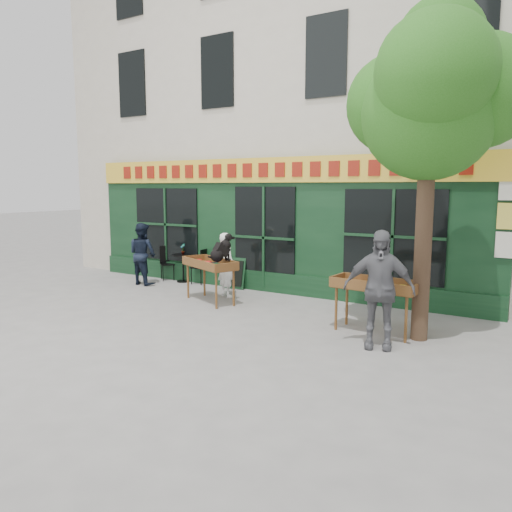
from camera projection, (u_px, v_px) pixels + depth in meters
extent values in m
plane|color=slate|center=(208.00, 310.00, 10.57)|extent=(80.00, 80.00, 0.00)
cube|color=beige|center=(327.00, 106.00, 14.93)|extent=(14.00, 7.00, 10.00)
cube|color=black|center=(266.00, 227.00, 12.39)|extent=(11.00, 0.16, 3.20)
cube|color=yellow|center=(264.00, 170.00, 12.09)|extent=(11.00, 0.06, 0.60)
cube|color=maroon|center=(263.00, 170.00, 12.06)|extent=(9.60, 0.03, 0.34)
cube|color=black|center=(264.00, 281.00, 12.49)|extent=(11.00, 0.10, 0.50)
cube|color=black|center=(264.00, 238.00, 12.34)|extent=(1.70, 0.05, 2.50)
cube|color=black|center=(166.00, 224.00, 13.97)|extent=(2.20, 0.05, 2.00)
cube|color=black|center=(393.00, 236.00, 10.65)|extent=(2.20, 0.05, 2.00)
cube|color=silver|center=(507.00, 245.00, 9.50)|extent=(0.42, 0.02, 0.50)
cube|color=#E5D14C|center=(509.00, 216.00, 9.42)|extent=(0.42, 0.02, 0.50)
cube|color=silver|center=(511.00, 187.00, 9.34)|extent=(0.42, 0.02, 0.50)
cylinder|color=#382619|center=(424.00, 235.00, 8.34)|extent=(0.28, 0.28, 3.60)
sphere|color=#205D15|center=(429.00, 112.00, 8.06)|extent=(2.20, 2.20, 2.20)
sphere|color=#205D15|center=(480.00, 92.00, 7.91)|extent=(1.80, 1.80, 1.80)
sphere|color=#205D15|center=(396.00, 104.00, 8.51)|extent=(1.70, 1.70, 1.70)
sphere|color=#205D15|center=(436.00, 71.00, 7.38)|extent=(1.80, 1.80, 1.80)
sphere|color=#205D15|center=(421.00, 82.00, 8.64)|extent=(1.60, 1.60, 1.60)
sphere|color=#205D15|center=(441.00, 41.00, 7.94)|extent=(1.40, 1.40, 1.40)
cylinder|color=brown|center=(188.00, 281.00, 11.71)|extent=(0.05, 0.05, 0.80)
cylinder|color=brown|center=(216.00, 291.00, 10.65)|extent=(0.05, 0.05, 0.80)
cylinder|color=brown|center=(204.00, 279.00, 11.96)|extent=(0.05, 0.05, 0.80)
cylinder|color=brown|center=(234.00, 288.00, 10.90)|extent=(0.05, 0.05, 0.80)
cube|color=brown|center=(210.00, 266.00, 11.25)|extent=(1.61, 1.12, 0.05)
cube|color=brown|center=(198.00, 264.00, 11.07)|extent=(1.39, 0.63, 0.18)
cube|color=brown|center=(221.00, 262.00, 11.40)|extent=(1.39, 0.63, 0.18)
cube|color=brown|center=(210.00, 264.00, 11.24)|extent=(1.35, 0.88, 0.06)
imported|color=white|center=(226.00, 265.00, 11.80)|extent=(0.66, 0.56, 1.53)
cylinder|color=brown|center=(336.00, 308.00, 9.10)|extent=(0.05, 0.05, 0.80)
cylinder|color=brown|center=(406.00, 320.00, 8.34)|extent=(0.05, 0.05, 0.80)
cylinder|color=brown|center=(347.00, 304.00, 9.45)|extent=(0.05, 0.05, 0.80)
cylinder|color=brown|center=(415.00, 314.00, 8.69)|extent=(0.05, 0.05, 0.80)
cube|color=brown|center=(375.00, 288.00, 8.83)|extent=(1.54, 0.70, 0.05)
cube|color=brown|center=(369.00, 286.00, 8.59)|extent=(1.50, 0.16, 0.18)
cube|color=brown|center=(382.00, 281.00, 9.05)|extent=(1.50, 0.16, 0.18)
cube|color=brown|center=(375.00, 285.00, 8.83)|extent=(1.33, 0.50, 0.06)
imported|color=#58585D|center=(379.00, 289.00, 8.03)|extent=(1.22, 0.76, 1.93)
cylinder|color=black|center=(183.00, 281.00, 13.73)|extent=(0.36, 0.36, 0.03)
cylinder|color=black|center=(183.00, 268.00, 13.68)|extent=(0.04, 0.04, 0.72)
cylinder|color=black|center=(183.00, 255.00, 13.63)|extent=(0.60, 0.60, 0.03)
cube|color=black|center=(167.00, 264.00, 13.93)|extent=(0.51, 0.51, 0.03)
cube|color=black|center=(166.00, 255.00, 14.06)|extent=(0.25, 0.30, 0.50)
cylinder|color=black|center=(163.00, 273.00, 13.78)|extent=(0.02, 0.02, 0.44)
cylinder|color=black|center=(174.00, 273.00, 13.88)|extent=(0.02, 0.02, 0.44)
cylinder|color=black|center=(161.00, 272.00, 14.06)|extent=(0.02, 0.02, 0.44)
cylinder|color=black|center=(172.00, 271.00, 14.16)|extent=(0.02, 0.02, 0.44)
cube|color=black|center=(199.00, 267.00, 13.39)|extent=(0.40, 0.40, 0.03)
cube|color=black|center=(204.00, 259.00, 13.28)|extent=(0.07, 0.36, 0.50)
cylinder|color=black|center=(197.00, 274.00, 13.62)|extent=(0.02, 0.02, 0.44)
cylinder|color=black|center=(191.00, 276.00, 13.35)|extent=(0.02, 0.02, 0.44)
cylinder|color=black|center=(207.00, 275.00, 13.49)|extent=(0.02, 0.02, 0.44)
cylinder|color=black|center=(201.00, 277.00, 13.22)|extent=(0.02, 0.02, 0.44)
imported|color=gray|center=(183.00, 249.00, 13.61)|extent=(0.18, 0.16, 0.29)
imported|color=black|center=(142.00, 254.00, 13.29)|extent=(0.85, 0.68, 1.65)
cube|color=black|center=(235.00, 273.00, 12.79)|extent=(0.57, 0.23, 0.79)
cube|color=black|center=(235.00, 273.00, 12.77)|extent=(0.47, 0.20, 0.65)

